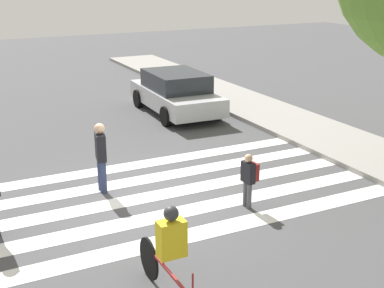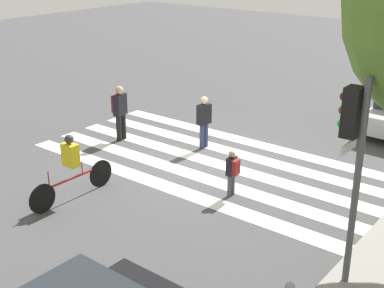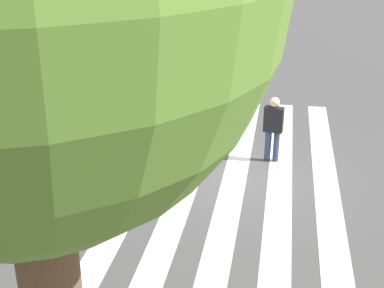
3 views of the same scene
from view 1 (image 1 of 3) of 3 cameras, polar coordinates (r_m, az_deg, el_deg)
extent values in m
plane|color=#444447|center=(11.84, -4.51, -5.64)|extent=(60.00, 60.00, 0.00)
cube|color=gray|center=(15.12, 17.97, -0.84)|extent=(36.00, 2.50, 0.14)
cube|color=white|center=(13.57, -7.72, -2.53)|extent=(0.53, 10.00, 0.01)
cube|color=white|center=(12.70, -6.23, -3.97)|extent=(0.53, 10.00, 0.01)
cube|color=white|center=(11.84, -4.52, -5.62)|extent=(0.53, 10.00, 0.01)
cube|color=white|center=(11.00, -2.53, -7.51)|extent=(0.53, 10.00, 0.01)
cube|color=white|center=(10.19, -0.19, -9.70)|extent=(0.53, 10.00, 0.01)
cylinder|color=#4C4C51|center=(11.33, 5.72, -5.26)|extent=(0.10, 0.10, 0.56)
cylinder|color=#4C4C51|center=(11.22, 6.12, -5.53)|extent=(0.10, 0.10, 0.56)
cube|color=black|center=(11.08, 6.00, -3.02)|extent=(0.34, 0.18, 0.44)
sphere|color=tan|center=(10.97, 6.06, -1.52)|extent=(0.17, 0.17, 0.17)
cube|color=maroon|center=(11.14, 6.60, -2.93)|extent=(0.25, 0.14, 0.37)
cylinder|color=navy|center=(12.20, -9.71, -3.19)|extent=(0.14, 0.14, 0.76)
cylinder|color=navy|center=(12.02, -9.43, -3.50)|extent=(0.14, 0.14, 0.76)
cube|color=black|center=(11.88, -9.74, -0.31)|extent=(0.47, 0.27, 0.60)
sphere|color=tan|center=(11.76, -9.85, 1.62)|extent=(0.24, 0.24, 0.24)
cylinder|color=black|center=(8.78, -4.62, -12.10)|extent=(0.70, 0.04, 0.70)
cube|color=maroon|center=(7.97, -2.15, -13.83)|extent=(1.52, 0.04, 0.04)
cylinder|color=maroon|center=(8.14, -3.10, -11.82)|extent=(0.03, 0.03, 0.32)
cylinder|color=maroon|center=(7.36, 0.08, -15.00)|extent=(0.03, 0.03, 0.40)
cube|color=yellow|center=(7.68, -2.21, -10.07)|extent=(0.24, 0.40, 0.55)
sphere|color=#333338|center=(7.50, -2.24, -7.41)|extent=(0.22, 0.22, 0.22)
cube|color=#B7B7BC|center=(18.44, -1.72, 4.98)|extent=(4.38, 2.01, 0.59)
cube|color=#23282D|center=(18.31, -1.74, 6.78)|extent=(2.43, 1.79, 0.59)
cylinder|color=black|center=(17.70, 2.70, 3.62)|extent=(0.65, 0.22, 0.64)
cylinder|color=black|center=(16.96, -2.79, 2.97)|extent=(0.65, 0.22, 0.64)
cylinder|color=black|center=(20.04, -0.80, 5.37)|extent=(0.65, 0.22, 0.64)
cylinder|color=black|center=(19.40, -5.75, 4.85)|extent=(0.65, 0.22, 0.64)
camera|label=2|loc=(12.26, 71.37, 11.23)|focal=50.00mm
camera|label=3|loc=(18.51, 28.56, 18.08)|focal=50.00mm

